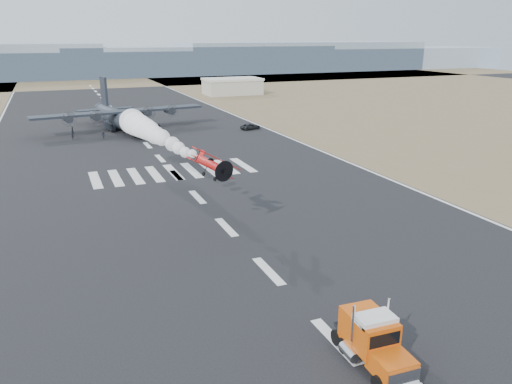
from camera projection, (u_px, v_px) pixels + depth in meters
ground at (336, 341)px, 35.79m from camera, size 500.00×500.00×0.00m
scrub_far at (86, 81)px, 238.68m from camera, size 500.00×80.00×0.00m
runway_markings at (160, 158)px, 88.72m from camera, size 60.00×260.00×0.01m
ridge_seg_d at (80, 64)px, 263.20m from camera, size 150.00×50.00×13.00m
ridge_seg_e at (199, 60)px, 286.46m from camera, size 150.00×50.00×15.00m
ridge_seg_f at (300, 56)px, 309.72m from camera, size 150.00×50.00×17.00m
ridge_seg_g at (386, 58)px, 333.89m from camera, size 150.00×50.00×13.00m
hangar_right at (232, 86)px, 183.88m from camera, size 20.50×12.50×5.90m
semi_truck at (373, 340)px, 32.83m from camera, size 3.03×8.18×3.65m
aerobatic_biplane at (211, 164)px, 53.78m from camera, size 5.68×5.79×4.43m
smoke_trail at (143, 128)px, 73.95m from camera, size 5.75×29.30×4.01m
transport_aircraft at (118, 117)px, 115.17m from camera, size 39.04×32.01×11.27m
support_vehicle at (251, 126)px, 115.94m from camera, size 5.32×3.53×1.36m
crew_a at (72, 135)px, 104.38m from camera, size 0.60×0.71×1.86m
crew_b at (112, 129)px, 111.95m from camera, size 1.04×0.89×1.84m
crew_c at (103, 135)px, 104.86m from camera, size 1.18×1.05×1.69m
crew_d at (159, 127)px, 114.43m from camera, size 1.10×0.91×1.67m
crew_e at (124, 129)px, 112.34m from camera, size 0.94×0.70×1.72m
crew_f at (146, 127)px, 114.75m from camera, size 1.45×1.24×1.56m
crew_g at (72, 131)px, 109.14m from camera, size 0.65×0.75×1.81m
crew_h at (136, 127)px, 113.88m from camera, size 0.78×1.00×1.80m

